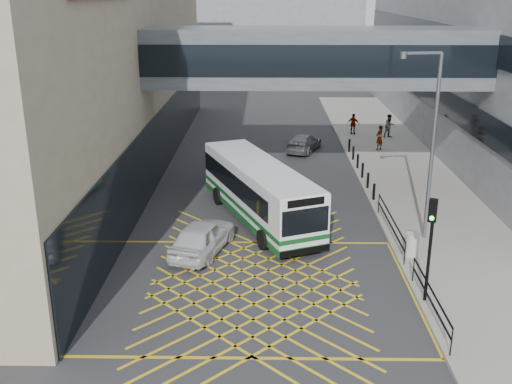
{
  "coord_description": "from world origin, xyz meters",
  "views": [
    {
      "loc": [
        0.38,
        -20.51,
        10.95
      ],
      "look_at": [
        0.0,
        4.0,
        2.6
      ],
      "focal_mm": 42.0,
      "sensor_mm": 36.0,
      "label": 1
    }
  ],
  "objects_px": {
    "litter_bin": "(412,244)",
    "pedestrian_a": "(379,138)",
    "bus": "(258,190)",
    "pedestrian_b": "(389,126)",
    "car_white": "(202,236)",
    "car_dark": "(249,160)",
    "pedestrian_c": "(353,124)",
    "car_silver": "(304,142)",
    "street_lamp": "(430,136)",
    "traffic_light": "(431,236)"
  },
  "relations": [
    {
      "from": "pedestrian_b",
      "to": "pedestrian_a",
      "type": "bearing_deg",
      "value": -133.88
    },
    {
      "from": "car_dark",
      "to": "pedestrian_c",
      "type": "distance_m",
      "value": 12.22
    },
    {
      "from": "pedestrian_b",
      "to": "car_white",
      "type": "bearing_deg",
      "value": -143.19
    },
    {
      "from": "car_white",
      "to": "pedestrian_c",
      "type": "xyz_separation_m",
      "value": [
        9.57,
        21.93,
        0.21
      ]
    },
    {
      "from": "car_white",
      "to": "pedestrian_c",
      "type": "distance_m",
      "value": 23.92
    },
    {
      "from": "litter_bin",
      "to": "car_white",
      "type": "bearing_deg",
      "value": 176.82
    },
    {
      "from": "bus",
      "to": "street_lamp",
      "type": "bearing_deg",
      "value": -41.59
    },
    {
      "from": "car_silver",
      "to": "pedestrian_c",
      "type": "distance_m",
      "value": 6.2
    },
    {
      "from": "car_white",
      "to": "street_lamp",
      "type": "height_order",
      "value": "street_lamp"
    },
    {
      "from": "traffic_light",
      "to": "pedestrian_a",
      "type": "height_order",
      "value": "traffic_light"
    },
    {
      "from": "bus",
      "to": "pedestrian_b",
      "type": "relative_size",
      "value": 5.93
    },
    {
      "from": "traffic_light",
      "to": "street_lamp",
      "type": "relative_size",
      "value": 0.48
    },
    {
      "from": "traffic_light",
      "to": "pedestrian_b",
      "type": "xyz_separation_m",
      "value": [
        3.64,
        25.43,
        -1.72
      ]
    },
    {
      "from": "street_lamp",
      "to": "pedestrian_b",
      "type": "xyz_separation_m",
      "value": [
        2.35,
        19.5,
        -3.87
      ]
    },
    {
      "from": "car_white",
      "to": "traffic_light",
      "type": "xyz_separation_m",
      "value": [
        8.53,
        -4.5,
        2.0
      ]
    },
    {
      "from": "bus",
      "to": "traffic_light",
      "type": "bearing_deg",
      "value": -76.74
    },
    {
      "from": "car_dark",
      "to": "litter_bin",
      "type": "xyz_separation_m",
      "value": [
        7.28,
        -13.1,
        -0.01
      ]
    },
    {
      "from": "bus",
      "to": "street_lamp",
      "type": "xyz_separation_m",
      "value": [
        7.43,
        -2.55,
        3.36
      ]
    },
    {
      "from": "car_silver",
      "to": "street_lamp",
      "type": "height_order",
      "value": "street_lamp"
    },
    {
      "from": "bus",
      "to": "car_white",
      "type": "height_order",
      "value": "bus"
    },
    {
      "from": "bus",
      "to": "pedestrian_c",
      "type": "bearing_deg",
      "value": 45.53
    },
    {
      "from": "car_silver",
      "to": "traffic_light",
      "type": "xyz_separation_m",
      "value": [
        3.09,
        -21.8,
        2.11
      ]
    },
    {
      "from": "pedestrian_b",
      "to": "car_dark",
      "type": "bearing_deg",
      "value": -164.55
    },
    {
      "from": "car_white",
      "to": "litter_bin",
      "type": "xyz_separation_m",
      "value": [
        8.96,
        -0.5,
        -0.1
      ]
    },
    {
      "from": "litter_bin",
      "to": "pedestrian_b",
      "type": "bearing_deg",
      "value": 81.48
    },
    {
      "from": "traffic_light",
      "to": "car_silver",
      "type": "bearing_deg",
      "value": 122.24
    },
    {
      "from": "car_silver",
      "to": "car_white",
      "type": "bearing_deg",
      "value": 92.59
    },
    {
      "from": "bus",
      "to": "car_silver",
      "type": "relative_size",
      "value": 2.51
    },
    {
      "from": "bus",
      "to": "car_white",
      "type": "bearing_deg",
      "value": -143.5
    },
    {
      "from": "bus",
      "to": "traffic_light",
      "type": "distance_m",
      "value": 10.55
    },
    {
      "from": "car_dark",
      "to": "litter_bin",
      "type": "height_order",
      "value": "car_dark"
    },
    {
      "from": "street_lamp",
      "to": "pedestrian_a",
      "type": "bearing_deg",
      "value": 77.57
    },
    {
      "from": "car_dark",
      "to": "street_lamp",
      "type": "distance_m",
      "value": 14.45
    },
    {
      "from": "street_lamp",
      "to": "litter_bin",
      "type": "relative_size",
      "value": 8.41
    },
    {
      "from": "bus",
      "to": "pedestrian_b",
      "type": "height_order",
      "value": "bus"
    },
    {
      "from": "pedestrian_c",
      "to": "car_silver",
      "type": "bearing_deg",
      "value": 74.04
    },
    {
      "from": "litter_bin",
      "to": "pedestrian_a",
      "type": "xyz_separation_m",
      "value": [
        1.78,
        17.67,
        0.37
      ]
    },
    {
      "from": "car_silver",
      "to": "pedestrian_b",
      "type": "distance_m",
      "value": 7.66
    },
    {
      "from": "car_dark",
      "to": "pedestrian_c",
      "type": "xyz_separation_m",
      "value": [
        7.89,
        9.33,
        0.3
      ]
    },
    {
      "from": "litter_bin",
      "to": "pedestrian_b",
      "type": "distance_m",
      "value": 21.68
    },
    {
      "from": "pedestrian_a",
      "to": "pedestrian_c",
      "type": "bearing_deg",
      "value": -118.02
    },
    {
      "from": "car_white",
      "to": "pedestrian_b",
      "type": "bearing_deg",
      "value": -103.61
    },
    {
      "from": "car_silver",
      "to": "car_dark",
      "type": "bearing_deg",
      "value": 71.4
    },
    {
      "from": "litter_bin",
      "to": "pedestrian_a",
      "type": "relative_size",
      "value": 0.57
    },
    {
      "from": "pedestrian_a",
      "to": "pedestrian_b",
      "type": "bearing_deg",
      "value": -152.65
    },
    {
      "from": "bus",
      "to": "car_silver",
      "type": "bearing_deg",
      "value": 54.44
    },
    {
      "from": "traffic_light",
      "to": "pedestrian_a",
      "type": "relative_size",
      "value": 2.31
    },
    {
      "from": "car_silver",
      "to": "pedestrian_c",
      "type": "relative_size",
      "value": 2.59
    },
    {
      "from": "car_dark",
      "to": "pedestrian_a",
      "type": "height_order",
      "value": "pedestrian_a"
    },
    {
      "from": "traffic_light",
      "to": "litter_bin",
      "type": "xyz_separation_m",
      "value": [
        0.43,
        4.0,
        -2.1
      ]
    }
  ]
}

